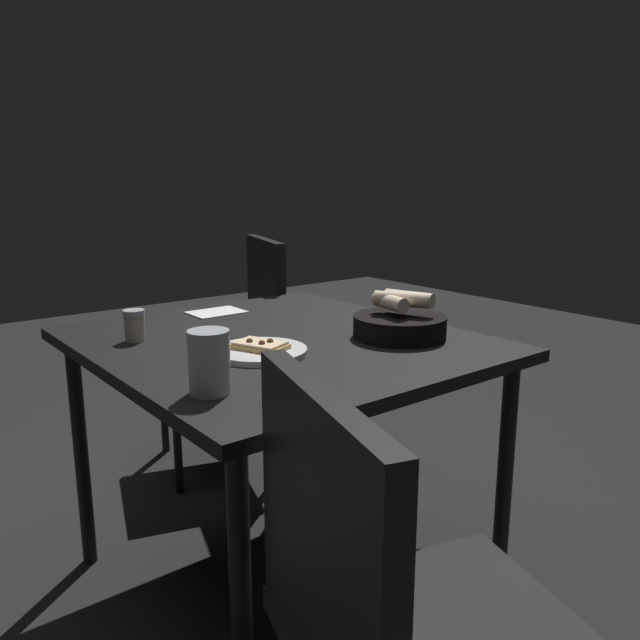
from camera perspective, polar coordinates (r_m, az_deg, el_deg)
name	(u,v)px	position (r m, az deg, el deg)	size (l,w,h in m)	color
ground	(282,582)	(1.94, -3.45, -22.50)	(8.00, 8.00, 0.00)	black
dining_table	(279,362)	(1.65, -3.75, -3.81)	(0.90, 1.00, 0.71)	black
pizza_plate	(260,350)	(1.49, -5.43, -2.73)	(0.22, 0.22, 0.04)	white
bread_basket	(400,323)	(1.64, 7.25, -0.23)	(0.24, 0.24, 0.12)	black
beer_glass	(209,366)	(1.22, -9.94, -4.10)	(0.08, 0.08, 0.12)	silver
pepper_shaker	(135,327)	(1.66, -16.38, -0.62)	(0.05, 0.05, 0.08)	#BFB299
napkin	(217,312)	(1.96, -9.32, 0.69)	(0.16, 0.12, 0.00)	white
chair_near	(238,339)	(2.47, -7.42, -1.73)	(0.55, 0.55, 0.89)	black
chair_far	(399,623)	(1.01, 7.15, -25.49)	(0.55, 0.55, 0.86)	black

